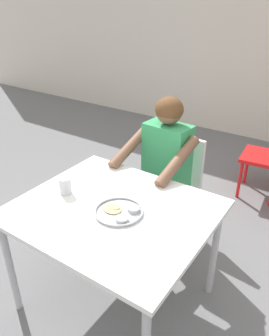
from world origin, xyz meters
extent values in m
cube|color=slate|center=(0.00, 0.00, -0.03)|extent=(12.00, 12.00, 0.05)
cube|color=white|center=(0.02, 0.03, 0.74)|extent=(1.11, 0.96, 0.03)
cylinder|color=#B2B2B7|center=(-0.48, -0.39, 0.36)|extent=(0.04, 0.04, 0.72)
cylinder|color=#B2B2B7|center=(-0.48, 0.45, 0.36)|extent=(0.04, 0.04, 0.72)
cylinder|color=#B2B2B7|center=(0.52, 0.45, 0.36)|extent=(0.04, 0.04, 0.72)
cylinder|color=#B7BABF|center=(0.07, 0.01, 0.76)|extent=(0.28, 0.28, 0.01)
torus|color=#B7BABF|center=(0.07, 0.01, 0.77)|extent=(0.28, 0.28, 0.01)
cylinder|color=#B2B5BA|center=(0.14, -0.04, 0.77)|extent=(0.07, 0.07, 0.02)
cylinder|color=#C65119|center=(0.14, -0.04, 0.78)|extent=(0.06, 0.06, 0.01)
cylinder|color=#B2B5BA|center=(0.14, 0.07, 0.77)|extent=(0.07, 0.07, 0.02)
cylinder|color=#9E4714|center=(0.14, 0.07, 0.78)|extent=(0.06, 0.06, 0.01)
ellipsoid|color=#DBB77A|center=(0.02, 0.01, 0.76)|extent=(0.15, 0.13, 0.01)
ellipsoid|color=tan|center=(0.02, 0.03, 0.77)|extent=(0.09, 0.07, 0.01)
cylinder|color=silver|center=(-0.33, 0.00, 0.81)|extent=(0.07, 0.07, 0.11)
cylinder|color=#593319|center=(-0.33, 0.00, 0.84)|extent=(0.06, 0.06, 0.02)
cube|color=silver|center=(-0.05, 0.85, 0.42)|extent=(0.44, 0.45, 0.04)
cube|color=silver|center=(-0.04, 1.04, 0.64)|extent=(0.38, 0.07, 0.42)
cylinder|color=silver|center=(0.09, 0.66, 0.20)|extent=(0.03, 0.03, 0.40)
cylinder|color=silver|center=(-0.23, 0.69, 0.20)|extent=(0.03, 0.03, 0.40)
cylinder|color=silver|center=(0.12, 1.00, 0.20)|extent=(0.03, 0.03, 0.40)
cylinder|color=silver|center=(-0.20, 1.03, 0.20)|extent=(0.03, 0.03, 0.40)
cylinder|color=#383838|center=(0.06, 0.38, 0.22)|extent=(0.10, 0.10, 0.44)
cylinder|color=#383838|center=(0.08, 0.58, 0.48)|extent=(0.15, 0.41, 0.12)
cylinder|color=#383838|center=(-0.24, 0.41, 0.22)|extent=(0.10, 0.10, 0.44)
cylinder|color=#383838|center=(-0.22, 0.61, 0.48)|extent=(0.15, 0.41, 0.12)
cube|color=#339959|center=(-0.05, 0.80, 0.75)|extent=(0.36, 0.23, 0.54)
cylinder|color=brown|center=(0.14, 0.60, 0.86)|extent=(0.12, 0.46, 0.25)
cylinder|color=brown|center=(-0.27, 0.63, 0.86)|extent=(0.12, 0.46, 0.25)
sphere|color=brown|center=(-0.05, 0.80, 1.12)|extent=(0.19, 0.19, 0.19)
ellipsoid|color=brown|center=(-0.05, 0.80, 1.13)|extent=(0.21, 0.20, 0.18)
cube|color=red|center=(0.42, 1.94, 0.42)|extent=(0.44, 0.45, 0.04)
cylinder|color=red|center=(0.27, 1.76, 0.20)|extent=(0.03, 0.03, 0.41)
cylinder|color=red|center=(0.24, 2.09, 0.20)|extent=(0.03, 0.03, 0.41)
camera|label=1|loc=(1.01, -1.21, 1.86)|focal=35.23mm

